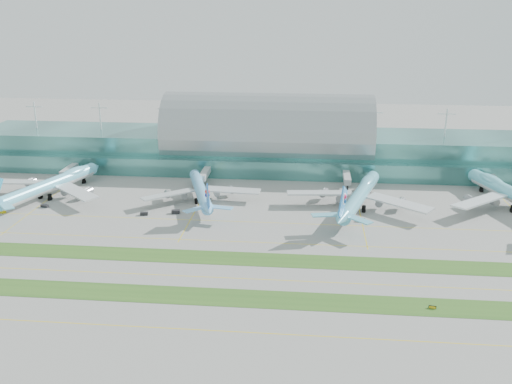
# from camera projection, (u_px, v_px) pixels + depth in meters

# --- Properties ---
(ground) EXTENTS (700.00, 700.00, 0.00)m
(ground) POSITION_uv_depth(u_px,v_px,m) (242.00, 261.00, 214.81)
(ground) COLOR gray
(ground) RESTS_ON ground
(terminal) EXTENTS (340.00, 69.10, 36.00)m
(terminal) POSITION_uv_depth(u_px,v_px,m) (268.00, 143.00, 331.67)
(terminal) COLOR #3D7A75
(terminal) RESTS_ON ground
(grass_strip_near) EXTENTS (420.00, 12.00, 0.08)m
(grass_strip_near) POSITION_uv_depth(u_px,v_px,m) (232.00, 298.00, 188.39)
(grass_strip_near) COLOR #2D591E
(grass_strip_near) RESTS_ON ground
(grass_strip_far) EXTENTS (420.00, 12.00, 0.08)m
(grass_strip_far) POSITION_uv_depth(u_px,v_px,m) (243.00, 259.00, 216.68)
(grass_strip_far) COLOR #2D591E
(grass_strip_far) RESTS_ON ground
(taxiline_a) EXTENTS (420.00, 0.35, 0.01)m
(taxiline_a) POSITION_uv_depth(u_px,v_px,m) (223.00, 331.00, 169.55)
(taxiline_a) COLOR yellow
(taxiline_a) RESTS_ON ground
(taxiline_b) EXTENTS (420.00, 0.35, 0.01)m
(taxiline_b) POSITION_uv_depth(u_px,v_px,m) (238.00, 278.00, 201.61)
(taxiline_b) COLOR yellow
(taxiline_b) RESTS_ON ground
(taxiline_c) EXTENTS (420.00, 0.35, 0.01)m
(taxiline_c) POSITION_uv_depth(u_px,v_px,m) (247.00, 242.00, 231.78)
(taxiline_c) COLOR yellow
(taxiline_c) RESTS_ON ground
(taxiline_d) EXTENTS (420.00, 0.35, 0.01)m
(taxiline_d) POSITION_uv_depth(u_px,v_px,m) (253.00, 222.00, 252.52)
(taxiline_d) COLOR yellow
(taxiline_d) RESTS_ON ground
(airliner_a) EXTENTS (64.84, 75.40, 21.42)m
(airliner_a) POSITION_uv_depth(u_px,v_px,m) (50.00, 184.00, 283.01)
(airliner_a) COLOR #6DD1F0
(airliner_a) RESTS_ON ground
(airliner_b) EXTENTS (56.22, 65.18, 18.37)m
(airliner_b) POSITION_uv_depth(u_px,v_px,m) (200.00, 190.00, 277.45)
(airliner_b) COLOR #6FBEF4
(airliner_b) RESTS_ON ground
(airliner_c) EXTENTS (66.35, 76.87, 21.62)m
(airliner_c) POSITION_uv_depth(u_px,v_px,m) (360.00, 195.00, 267.36)
(airliner_c) COLOR #60BCD5
(airliner_c) RESTS_ON ground
(gse_a) EXTENTS (3.00, 1.75, 1.28)m
(gse_a) POSITION_uv_depth(u_px,v_px,m) (2.00, 212.00, 263.14)
(gse_a) COLOR yellow
(gse_a) RESTS_ON ground
(gse_b) EXTENTS (4.06, 2.59, 1.37)m
(gse_b) POSITION_uv_depth(u_px,v_px,m) (45.00, 206.00, 270.23)
(gse_b) COLOR black
(gse_b) RESTS_ON ground
(gse_c) EXTENTS (3.71, 2.28, 1.35)m
(gse_c) POSITION_uv_depth(u_px,v_px,m) (144.00, 214.00, 260.45)
(gse_c) COLOR black
(gse_c) RESTS_ON ground
(gse_d) EXTENTS (3.91, 2.48, 1.64)m
(gse_d) POSITION_uv_depth(u_px,v_px,m) (176.00, 212.00, 262.39)
(gse_d) COLOR black
(gse_d) RESTS_ON ground
(gse_e) EXTENTS (3.80, 2.60, 1.44)m
(gse_e) POSITION_uv_depth(u_px,v_px,m) (345.00, 215.00, 258.12)
(gse_e) COLOR yellow
(gse_e) RESTS_ON ground
(gse_f) EXTENTS (3.22, 1.74, 1.31)m
(gse_f) POSITION_uv_depth(u_px,v_px,m) (361.00, 220.00, 252.98)
(gse_f) COLOR black
(gse_f) RESTS_ON ground
(taxiway_sign_east) EXTENTS (2.41, 0.71, 1.02)m
(taxiway_sign_east) POSITION_uv_depth(u_px,v_px,m) (432.00, 307.00, 181.71)
(taxiway_sign_east) COLOR black
(taxiway_sign_east) RESTS_ON ground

